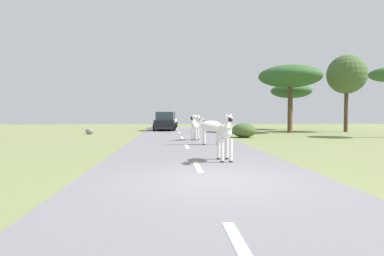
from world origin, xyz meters
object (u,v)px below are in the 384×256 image
at_px(car_0, 165,122).
at_px(tree_4, 291,91).
at_px(bush_0, 244,130).
at_px(zebra_1, 209,126).
at_px(zebra_2, 225,132).
at_px(zebra_0, 195,126).
at_px(tree_3, 347,75).
at_px(tree_5, 290,77).
at_px(car_1, 168,121).
at_px(rock_1, 90,131).

xyz_separation_m(car_0, tree_4, (12.83, 1.59, 3.05)).
height_order(car_0, bush_0, car_0).
distance_m(zebra_1, zebra_2, 5.78).
bearing_deg(zebra_0, car_0, -64.65).
bearing_deg(tree_3, zebra_2, -127.81).
height_order(tree_3, tree_5, tree_3).
relative_size(car_1, bush_0, 2.73).
distance_m(tree_4, tree_5, 6.24).
bearing_deg(tree_5, car_1, 136.38).
bearing_deg(rock_1, tree_4, 19.81).
height_order(car_1, tree_3, tree_3).
height_order(tree_4, bush_0, tree_4).
xyz_separation_m(zebra_2, tree_4, (10.60, 22.55, 2.92)).
distance_m(zebra_2, tree_5, 19.12).
relative_size(car_1, tree_3, 0.66).
relative_size(zebra_0, rock_1, 2.32).
bearing_deg(tree_4, rock_1, -160.19).
xyz_separation_m(car_0, tree_5, (10.56, -4.17, 3.88)).
xyz_separation_m(tree_4, rock_1, (-18.65, -6.72, -3.66)).
bearing_deg(zebra_0, zebra_2, 108.39).
height_order(zebra_1, tree_5, tree_5).
bearing_deg(zebra_0, zebra_1, 115.53).
xyz_separation_m(zebra_1, car_0, (-2.40, 15.18, -0.13)).
relative_size(tree_4, rock_1, 7.34).
xyz_separation_m(car_0, tree_3, (16.04, -3.16, 4.21)).
bearing_deg(zebra_2, car_0, -84.26).
bearing_deg(car_1, zebra_2, 98.42).
bearing_deg(tree_4, car_0, -172.95).
height_order(car_1, tree_5, tree_5).
bearing_deg(tree_3, rock_1, -174.84).
height_order(zebra_1, tree_3, tree_3).
xyz_separation_m(zebra_0, zebra_1, (0.49, -3.02, 0.08)).
bearing_deg(tree_3, tree_4, 124.13).
bearing_deg(zebra_1, car_1, 5.42).
distance_m(car_0, tree_3, 16.88).
xyz_separation_m(tree_4, tree_5, (-2.26, -5.75, 0.83)).
bearing_deg(zebra_0, tree_5, -120.83).
bearing_deg(zebra_1, zebra_2, 177.75).
distance_m(zebra_2, bush_0, 11.93).
xyz_separation_m(zebra_2, tree_3, (13.82, 17.81, 4.07)).
height_order(zebra_1, zebra_2, zebra_2).
height_order(zebra_1, car_1, car_1).
relative_size(car_0, car_1, 0.99).
height_order(zebra_1, bush_0, zebra_1).
xyz_separation_m(zebra_0, zebra_2, (0.31, -8.79, 0.09)).
bearing_deg(zebra_2, tree_4, -115.50).
height_order(zebra_1, car_0, car_0).
bearing_deg(car_1, bush_0, 113.15).
bearing_deg(zebra_2, tree_5, -116.72).
height_order(zebra_0, rock_1, zebra_0).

